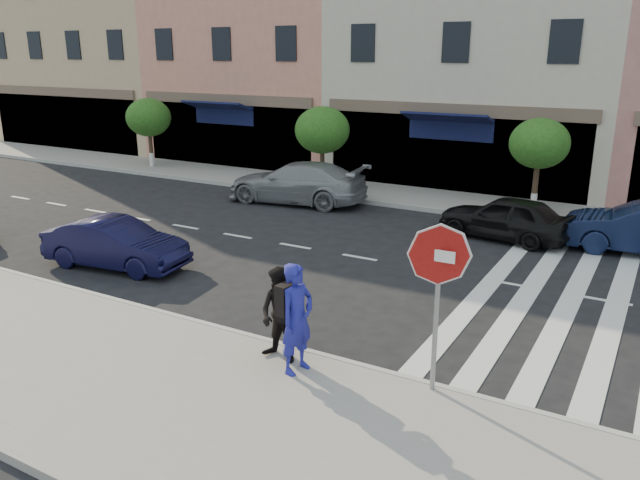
{
  "coord_description": "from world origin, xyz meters",
  "views": [
    {
      "loc": [
        6.82,
        -10.02,
        5.2
      ],
      "look_at": [
        0.6,
        0.85,
        1.4
      ],
      "focal_mm": 35.0,
      "sensor_mm": 36.0,
      "label": 1
    }
  ],
  "objects": [
    {
      "name": "photographer",
      "position": [
        1.91,
        -2.19,
        1.08
      ],
      "size": [
        0.55,
        0.74,
        1.85
      ],
      "primitive_type": "imported",
      "rotation": [
        0.0,
        0.0,
        1.4
      ],
      "color": "navy",
      "rests_on": "sidewalk_near"
    },
    {
      "name": "building_west_mid",
      "position": [
        -11.0,
        17.0,
        7.0
      ],
      "size": [
        10.0,
        9.0,
        14.0
      ],
      "primitive_type": "cube",
      "color": "tan",
      "rests_on": "ground"
    },
    {
      "name": "ground",
      "position": [
        0.0,
        0.0,
        0.0
      ],
      "size": [
        120.0,
        120.0,
        0.0
      ],
      "primitive_type": "plane",
      "color": "black",
      "rests_on": "ground"
    },
    {
      "name": "car_near_mid",
      "position": [
        -4.95,
        0.3,
        0.61
      ],
      "size": [
        3.84,
        1.78,
        1.22
      ],
      "primitive_type": "imported",
      "rotation": [
        0.0,
        0.0,
        1.71
      ],
      "color": "black",
      "rests_on": "ground"
    },
    {
      "name": "street_tree_c",
      "position": [
        3.0,
        10.8,
        2.36
      ],
      "size": [
        1.9,
        1.9,
        3.04
      ],
      "color": "#473323",
      "rests_on": "sidewalk_far"
    },
    {
      "name": "sidewalk_near",
      "position": [
        0.0,
        -3.75,
        0.07
      ],
      "size": [
        60.0,
        4.5,
        0.15
      ],
      "primitive_type": "cube",
      "color": "gray",
      "rests_on": "ground"
    },
    {
      "name": "walker",
      "position": [
        1.49,
        -2.0,
        0.97
      ],
      "size": [
        0.83,
        0.66,
        1.65
      ],
      "primitive_type": "imported",
      "rotation": [
        0.0,
        0.0,
        -0.04
      ],
      "color": "black",
      "rests_on": "sidewalk_near"
    },
    {
      "name": "sidewalk_far",
      "position": [
        0.0,
        11.0,
        0.07
      ],
      "size": [
        60.0,
        3.0,
        0.15
      ],
      "primitive_type": "cube",
      "color": "gray",
      "rests_on": "ground"
    },
    {
      "name": "street_tree_wb",
      "position": [
        -5.0,
        10.8,
        2.31
      ],
      "size": [
        2.1,
        2.1,
        3.06
      ],
      "color": "#473323",
      "rests_on": "sidewalk_far"
    },
    {
      "name": "building_west_far",
      "position": [
        -22.0,
        17.0,
        6.0
      ],
      "size": [
        12.0,
        9.0,
        12.0
      ],
      "primitive_type": "cube",
      "color": "tan",
      "rests_on": "ground"
    },
    {
      "name": "car_far_mid",
      "position": [
        2.86,
        7.6,
        0.64
      ],
      "size": [
        3.92,
        2.01,
        1.28
      ],
      "primitive_type": "imported",
      "rotation": [
        0.0,
        0.0,
        -1.71
      ],
      "color": "black",
      "rests_on": "ground"
    },
    {
      "name": "car_far_left",
      "position": [
        -4.73,
        8.49,
        0.73
      ],
      "size": [
        5.23,
        2.64,
        1.46
      ],
      "primitive_type": "imported",
      "rotation": [
        0.0,
        0.0,
        -1.45
      ],
      "color": "gray",
      "rests_on": "ground"
    },
    {
      "name": "street_tree_wa",
      "position": [
        -14.0,
        10.8,
        2.33
      ],
      "size": [
        2.0,
        2.0,
        3.05
      ],
      "color": "#473323",
      "rests_on": "sidewalk_far"
    },
    {
      "name": "stop_sign",
      "position": [
        4.05,
        -1.67,
        2.09
      ],
      "size": [
        0.95,
        0.11,
        2.68
      ],
      "rotation": [
        0.0,
        0.0,
        0.02
      ],
      "color": "gray",
      "rests_on": "sidewalk_near"
    },
    {
      "name": "building_centre",
      "position": [
        -0.5,
        17.0,
        5.5
      ],
      "size": [
        11.0,
        9.0,
        11.0
      ],
      "primitive_type": "cube",
      "color": "beige",
      "rests_on": "ground"
    }
  ]
}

